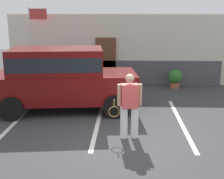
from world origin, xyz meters
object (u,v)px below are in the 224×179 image
Objects in this scene: parked_suv at (62,76)px; tennis_player_man at (129,105)px; flag_pole at (34,33)px; potted_plant_by_porch at (175,78)px.

tennis_player_man is at bearing -53.02° from parked_suv.
tennis_player_man is (2.17, -2.29, -0.28)m from parked_suv.
flag_pole reaches higher than parked_suv.
tennis_player_man is 5.93m from potted_plant_by_porch.
flag_pole is at bearing 176.85° from potted_plant_by_porch.
parked_suv is 4.23m from flag_pole.
parked_suv is 1.42× the size of flag_pole.
parked_suv is 3.17m from tennis_player_man.
potted_plant_by_porch is at bearing 31.32° from parked_suv.
flag_pole is at bearing 111.23° from parked_suv.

